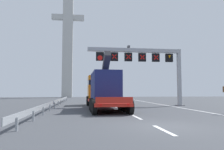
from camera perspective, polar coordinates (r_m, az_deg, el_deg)
The scene contains 7 objects.
ground at distance 11.27m, azimuth 13.09°, elevation -12.99°, with size 112.00×112.00×0.00m, color #424449.
lane_markings at distance 29.41m, azimuth -0.67°, elevation -7.63°, with size 0.20×52.04×0.01m.
edge_line_right at distance 24.66m, azimuth 16.75°, elevation -8.10°, with size 0.20×63.00×0.01m, color silver.
overhead_lane_gantry at distance 26.36m, azimuth 8.98°, elevation 4.09°, with size 11.54×0.90×7.14m.
heavy_haul_truck_red at distance 23.44m, azimuth -2.65°, elevation -3.63°, with size 3.25×14.11×5.30m.
guardrail_left at distance 24.64m, azimuth -14.47°, elevation -6.85°, with size 0.13×32.04×0.76m.
bridge_pylon_distant at distance 63.90m, azimuth -11.49°, elevation 11.16°, with size 9.00×2.00×36.49m.
Camera 1 is at (-3.91, -10.43, 1.73)m, focal length 34.85 mm.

